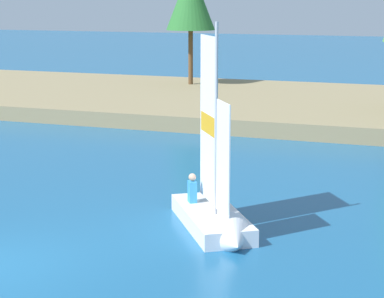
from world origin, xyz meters
The scene contains 2 objects.
shore_bank centered at (0.00, 23.97, 0.35)m, with size 80.00×15.01×0.70m, color #897A56.
sailboat centered at (4.09, 3.92, 0.43)m, with size 3.32×4.07×5.63m.
Camera 1 is at (9.40, -12.52, 5.83)m, focal length 67.60 mm.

